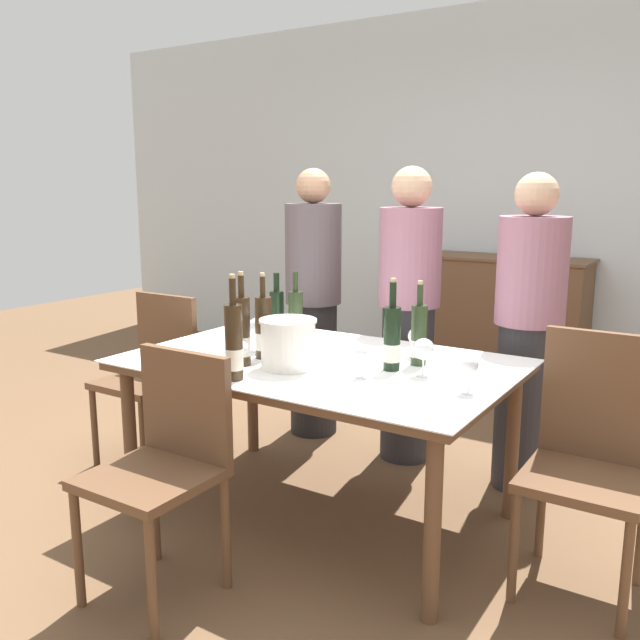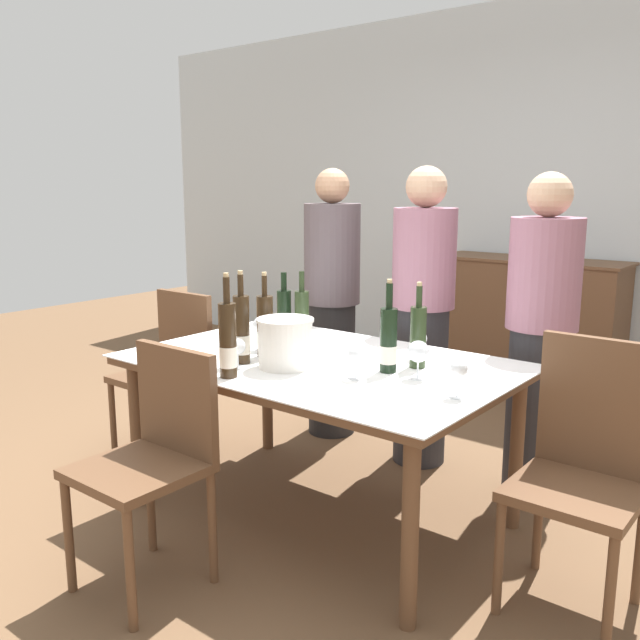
{
  "view_description": "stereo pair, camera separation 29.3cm",
  "coord_description": "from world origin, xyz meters",
  "px_view_note": "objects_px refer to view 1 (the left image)",
  "views": [
    {
      "loc": [
        1.55,
        -2.42,
        1.49
      ],
      "look_at": [
        0.0,
        0.0,
        0.91
      ],
      "focal_mm": 38.0,
      "sensor_mm": 36.0,
      "label": 1
    },
    {
      "loc": [
        1.79,
        -2.25,
        1.49
      ],
      "look_at": [
        0.0,
        0.0,
        0.91
      ],
      "focal_mm": 38.0,
      "sensor_mm": 36.0,
      "label": 2
    }
  ],
  "objects_px": {
    "ice_bucket": "(288,342)",
    "chair_left_end": "(154,366)",
    "person_guest_right": "(528,336)",
    "sideboard_cabinet": "(494,322)",
    "wine_bottle_2": "(296,320)",
    "wine_bottle_5": "(263,329)",
    "wine_bottle_1": "(242,333)",
    "wine_glass_5": "(240,350)",
    "wine_bottle_6": "(277,318)",
    "person_guest_left": "(409,317)",
    "wine_bottle_4": "(234,344)",
    "wine_glass_3": "(416,337)",
    "wine_bottle_0": "(392,339)",
    "wine_glass_4": "(469,367)",
    "wine_glass_0": "(424,350)",
    "wine_glass_1": "(257,328)",
    "chair_right_end": "(591,447)",
    "wine_glass_2": "(363,355)",
    "chair_near_front": "(166,455)",
    "dining_table": "(320,374)",
    "person_host": "(313,304)",
    "wine_bottle_3": "(419,336)"
  },
  "relations": [
    {
      "from": "wine_bottle_6",
      "to": "person_guest_left",
      "type": "height_order",
      "value": "person_guest_left"
    },
    {
      "from": "wine_bottle_1",
      "to": "person_guest_left",
      "type": "height_order",
      "value": "person_guest_left"
    },
    {
      "from": "ice_bucket",
      "to": "chair_left_end",
      "type": "bearing_deg",
      "value": 166.39
    },
    {
      "from": "wine_bottle_0",
      "to": "person_guest_left",
      "type": "distance_m",
      "value": 0.86
    },
    {
      "from": "wine_glass_3",
      "to": "chair_near_front",
      "type": "bearing_deg",
      "value": -115.63
    },
    {
      "from": "wine_glass_5",
      "to": "wine_bottle_3",
      "type": "bearing_deg",
      "value": 39.74
    },
    {
      "from": "dining_table",
      "to": "wine_glass_5",
      "type": "bearing_deg",
      "value": -120.31
    },
    {
      "from": "wine_bottle_1",
      "to": "wine_bottle_2",
      "type": "distance_m",
      "value": 0.42
    },
    {
      "from": "wine_bottle_0",
      "to": "wine_bottle_1",
      "type": "height_order",
      "value": "wine_bottle_1"
    },
    {
      "from": "wine_bottle_1",
      "to": "wine_glass_1",
      "type": "xyz_separation_m",
      "value": [
        -0.09,
        0.22,
        -0.03
      ]
    },
    {
      "from": "chair_left_end",
      "to": "chair_right_end",
      "type": "relative_size",
      "value": 0.94
    },
    {
      "from": "wine_bottle_4",
      "to": "chair_left_end",
      "type": "relative_size",
      "value": 0.47
    },
    {
      "from": "wine_glass_3",
      "to": "person_guest_left",
      "type": "bearing_deg",
      "value": 118.31
    },
    {
      "from": "wine_bottle_4",
      "to": "wine_bottle_5",
      "type": "distance_m",
      "value": 0.35
    },
    {
      "from": "ice_bucket",
      "to": "wine_glass_4",
      "type": "relative_size",
      "value": 1.7
    },
    {
      "from": "wine_bottle_2",
      "to": "wine_glass_0",
      "type": "distance_m",
      "value": 0.75
    },
    {
      "from": "wine_bottle_4",
      "to": "dining_table",
      "type": "bearing_deg",
      "value": 74.11
    },
    {
      "from": "wine_bottle_0",
      "to": "sideboard_cabinet",
      "type": "bearing_deg",
      "value": 98.2
    },
    {
      "from": "wine_bottle_4",
      "to": "wine_bottle_0",
      "type": "bearing_deg",
      "value": 45.18
    },
    {
      "from": "wine_bottle_2",
      "to": "person_guest_left",
      "type": "xyz_separation_m",
      "value": [
        0.28,
        0.66,
        -0.06
      ]
    },
    {
      "from": "wine_glass_0",
      "to": "chair_near_front",
      "type": "relative_size",
      "value": 0.17
    },
    {
      "from": "wine_glass_0",
      "to": "wine_glass_1",
      "type": "xyz_separation_m",
      "value": [
        -0.81,
        -0.04,
        0.0
      ]
    },
    {
      "from": "wine_glass_5",
      "to": "chair_left_end",
      "type": "distance_m",
      "value": 1.07
    },
    {
      "from": "ice_bucket",
      "to": "wine_glass_3",
      "type": "relative_size",
      "value": 1.79
    },
    {
      "from": "wine_bottle_2",
      "to": "wine_bottle_5",
      "type": "xyz_separation_m",
      "value": [
        0.01,
        -0.27,
        0.0
      ]
    },
    {
      "from": "wine_bottle_1",
      "to": "chair_left_end",
      "type": "xyz_separation_m",
      "value": [
        -0.89,
        0.33,
        -0.35
      ]
    },
    {
      "from": "wine_glass_0",
      "to": "wine_bottle_0",
      "type": "bearing_deg",
      "value": 175.02
    },
    {
      "from": "wine_glass_0",
      "to": "person_guest_left",
      "type": "height_order",
      "value": "person_guest_left"
    },
    {
      "from": "chair_near_front",
      "to": "person_guest_left",
      "type": "relative_size",
      "value": 0.56
    },
    {
      "from": "wine_bottle_5",
      "to": "person_guest_right",
      "type": "height_order",
      "value": "person_guest_right"
    },
    {
      "from": "chair_left_end",
      "to": "person_guest_left",
      "type": "xyz_separation_m",
      "value": [
        1.16,
        0.75,
        0.27
      ]
    },
    {
      "from": "wine_bottle_5",
      "to": "wine_bottle_0",
      "type": "bearing_deg",
      "value": 12.48
    },
    {
      "from": "dining_table",
      "to": "chair_near_front",
      "type": "distance_m",
      "value": 0.81
    },
    {
      "from": "wine_bottle_5",
      "to": "chair_near_front",
      "type": "xyz_separation_m",
      "value": [
        0.06,
        -0.68,
        -0.34
      ]
    },
    {
      "from": "wine_glass_1",
      "to": "person_guest_right",
      "type": "xyz_separation_m",
      "value": [
        1.01,
        0.83,
        -0.07
      ]
    },
    {
      "from": "person_guest_left",
      "to": "wine_glass_0",
      "type": "bearing_deg",
      "value": -61.14
    },
    {
      "from": "person_guest_right",
      "to": "sideboard_cabinet",
      "type": "bearing_deg",
      "value": 113.09
    },
    {
      "from": "wine_bottle_4",
      "to": "person_host",
      "type": "distance_m",
      "value": 1.41
    },
    {
      "from": "wine_glass_0",
      "to": "wine_glass_2",
      "type": "bearing_deg",
      "value": -142.03
    },
    {
      "from": "wine_bottle_1",
      "to": "wine_bottle_2",
      "type": "height_order",
      "value": "wine_bottle_1"
    },
    {
      "from": "wine_bottle_5",
      "to": "wine_glass_2",
      "type": "xyz_separation_m",
      "value": [
        0.52,
        -0.04,
        -0.04
      ]
    },
    {
      "from": "wine_glass_5",
      "to": "wine_bottle_1",
      "type": "bearing_deg",
      "value": 123.62
    },
    {
      "from": "person_guest_left",
      "to": "wine_glass_4",
      "type": "bearing_deg",
      "value": -53.81
    },
    {
      "from": "dining_table",
      "to": "wine_glass_1",
      "type": "relative_size",
      "value": 10.48
    },
    {
      "from": "wine_glass_0",
      "to": "chair_right_end",
      "type": "height_order",
      "value": "chair_right_end"
    },
    {
      "from": "wine_bottle_4",
      "to": "wine_glass_3",
      "type": "bearing_deg",
      "value": 57.18
    },
    {
      "from": "wine_bottle_1",
      "to": "chair_right_end",
      "type": "distance_m",
      "value": 1.44
    },
    {
      "from": "wine_bottle_0",
      "to": "wine_glass_4",
      "type": "relative_size",
      "value": 2.7
    },
    {
      "from": "wine_bottle_1",
      "to": "wine_glass_5",
      "type": "relative_size",
      "value": 3.13
    },
    {
      "from": "wine_glass_5",
      "to": "chair_left_end",
      "type": "bearing_deg",
      "value": 156.79
    }
  ]
}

